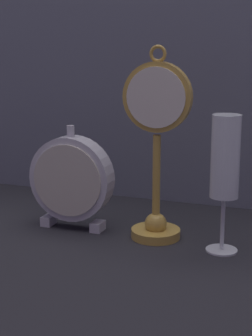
{
  "coord_description": "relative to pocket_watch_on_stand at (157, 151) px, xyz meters",
  "views": [
    {
      "loc": [
        0.34,
        -0.83,
        0.35
      ],
      "look_at": [
        0.0,
        0.08,
        0.13
      ],
      "focal_mm": 60.0,
      "sensor_mm": 36.0,
      "label": 1
    }
  ],
  "objects": [
    {
      "name": "champagne_flute",
      "position": [
        0.12,
        -0.02,
        -0.01
      ],
      "size": [
        0.05,
        0.05,
        0.23
      ],
      "color": "silver",
      "rests_on": "ground_plane"
    },
    {
      "name": "fabric_backdrop_drape",
      "position": [
        -0.05,
        0.24,
        0.12
      ],
      "size": [
        1.45,
        0.01,
        0.55
      ],
      "primitive_type": "cube",
      "color": "slate",
      "rests_on": "ground_plane"
    },
    {
      "name": "pocket_watch_on_stand",
      "position": [
        0.0,
        0.0,
        0.0
      ],
      "size": [
        0.12,
        0.09,
        0.34
      ],
      "color": "gold",
      "rests_on": "ground_plane"
    },
    {
      "name": "mantel_clock_silver",
      "position": [
        -0.16,
        -0.01,
        -0.06
      ],
      "size": [
        0.16,
        0.04,
        0.2
      ],
      "color": "silver",
      "rests_on": "ground_plane"
    },
    {
      "name": "ground_plane",
      "position": [
        -0.05,
        -0.09,
        -0.16
      ],
      "size": [
        4.0,
        4.0,
        0.0
      ],
      "primitive_type": "plane",
      "color": "#232328"
    }
  ]
}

